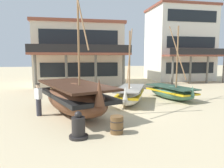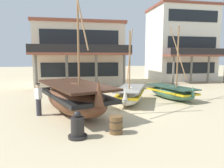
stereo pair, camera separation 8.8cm
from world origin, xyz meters
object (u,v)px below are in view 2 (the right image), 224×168
Objects in this scene: fishing_boat_near_left at (171,92)px; fisherman_by_hull at (38,100)px; harbor_building_main at (79,54)px; harbor_building_annex at (180,44)px; fishing_boat_far_right at (130,95)px; capstan_winch at (78,127)px; wooden_barrel at (116,125)px; fishing_boat_centre_large at (74,97)px.

fishing_boat_near_left is 9.14m from fisherman_by_hull.
harbor_building_annex is at bearing 7.72° from harbor_building_main.
fishing_boat_far_right reaches higher than fisherman_by_hull.
capstan_winch is 1.51m from wooden_barrel.
harbor_building_main is (-6.14, 10.67, 2.85)m from fishing_boat_near_left.
fishing_boat_centre_large is at bearing -154.31° from fishing_boat_far_right.
fishing_boat_near_left is at bearing 48.10° from wooden_barrel.
harbor_building_main is (2.58, 13.38, 2.54)m from fisherman_by_hull.
harbor_building_annex reaches higher than wooden_barrel.
harbor_building_annex is at bearing 59.47° from fishing_boat_near_left.
harbor_building_main is at bearing 86.70° from fishing_boat_centre_large.
fishing_boat_centre_large is at bearing 3.75° from fisherman_by_hull.
fishing_boat_centre_large reaches higher than capstan_winch.
harbor_building_annex reaches higher than fishing_boat_far_right.
fishing_boat_centre_large reaches higher than wooden_barrel.
fishing_boat_far_right is 2.87× the size of fisherman_by_hull.
harbor_building_annex reaches higher than fishing_boat_near_left.
fisherman_by_hull is (-5.42, -1.85, 0.25)m from fishing_boat_far_right.
fisherman_by_hull is at bearing 118.80° from capstan_winch.
fisherman_by_hull is (-8.72, -2.71, 0.31)m from fishing_boat_near_left.
harbor_building_main is at bearing 103.83° from fishing_boat_far_right.
fishing_boat_near_left is at bearing -120.53° from harbor_building_annex.
wooden_barrel is at bearing -111.76° from fishing_boat_far_right.
fishing_boat_near_left is 7.40× the size of wooden_barrel.
fisherman_by_hull is 2.41× the size of wooden_barrel.
fishing_boat_near_left is 7.39m from fishing_boat_centre_large.
fishing_boat_far_right is (3.60, 1.73, -0.30)m from fishing_boat_centre_large.
fishing_boat_centre_large is 3.75m from wooden_barrel.
harbor_building_main is (-2.84, 11.53, 2.78)m from fishing_boat_far_right.
fishing_boat_far_right reaches higher than wooden_barrel.
fishing_boat_far_right is 5.73m from fisherman_by_hull.
wooden_barrel is (1.57, -3.36, -0.54)m from fishing_boat_centre_large.
fisherman_by_hull is 13.86m from harbor_building_main.
fishing_boat_near_left is at bearing 17.26° from fisherman_by_hull.
fishing_boat_near_left is 15.13m from harbor_building_annex.
fishing_boat_centre_large is 1.69× the size of fishing_boat_far_right.
wooden_barrel is (1.50, 0.19, -0.05)m from capstan_winch.
harbor_building_annex is (16.09, 15.21, 3.96)m from fisherman_by_hull.
fishing_boat_near_left is at bearing 14.57° from fishing_boat_far_right.
capstan_winch is 23.84m from harbor_building_annex.
fishing_boat_far_right is at bearing -128.63° from harbor_building_annex.
fishing_boat_centre_large is 7.97× the size of capstan_winch.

